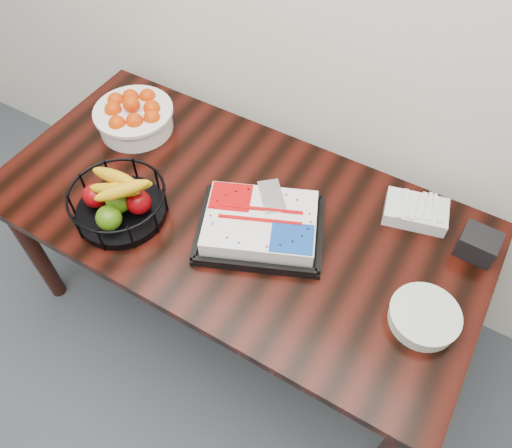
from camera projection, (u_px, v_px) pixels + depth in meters
The scene contains 7 objects.
table at pixel (235, 224), 1.88m from camera, with size 1.80×0.90×0.75m.
cake_tray at pixel (261, 225), 1.72m from camera, with size 0.53×0.48×0.09m.
tangerine_bowl at pixel (133, 112), 2.00m from camera, with size 0.32×0.32×0.20m.
fruit_basket at pixel (118, 201), 1.74m from camera, with size 0.34×0.34×0.18m.
plate_stack at pixel (424, 317), 1.52m from camera, with size 0.22×0.22×0.05m.
fork_bag at pixel (416, 211), 1.77m from camera, with size 0.25×0.19×0.06m.
napkin_box at pixel (478, 244), 1.66m from camera, with size 0.12×0.11×0.09m, color black.
Camera 1 is at (0.64, 1.06, 2.16)m, focal length 35.00 mm.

